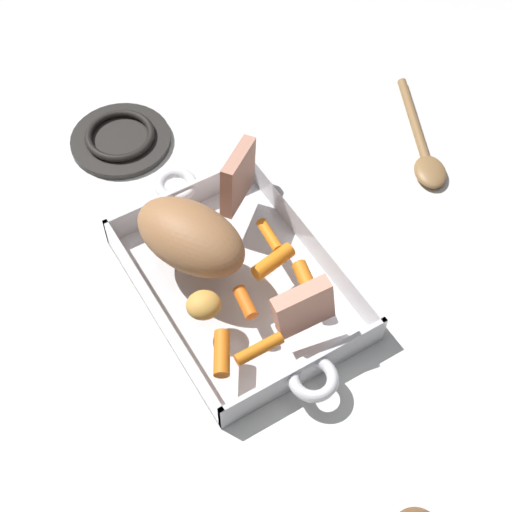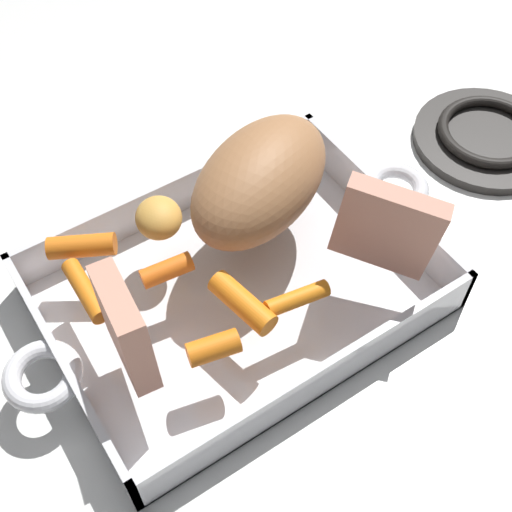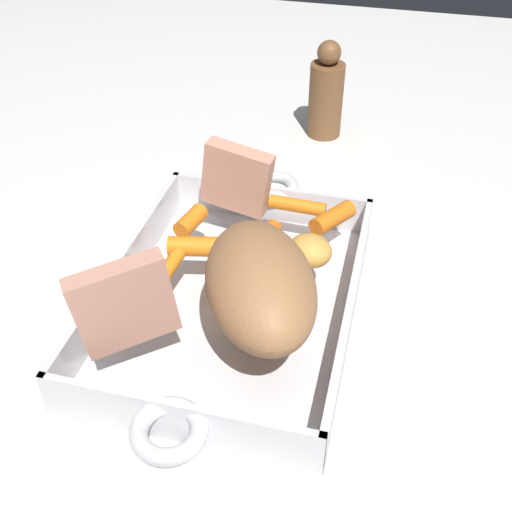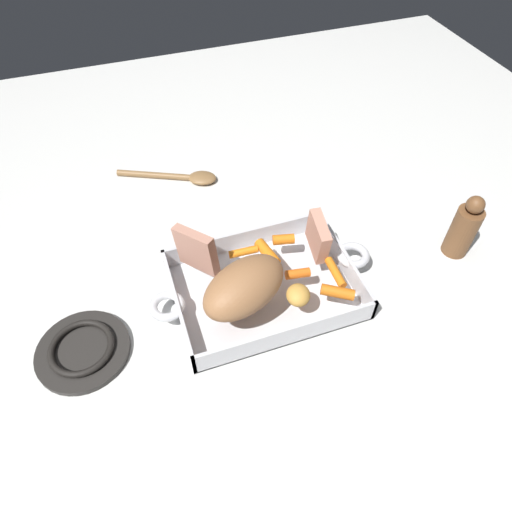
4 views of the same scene
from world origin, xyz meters
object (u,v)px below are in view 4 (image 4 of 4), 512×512
Objects in this scene: roasting_dish at (264,287)px; baby_carrot_long at (283,239)px; roast_slice_outer at (196,250)px; stove_burner_rear at (82,350)px; baby_carrot_northeast at (338,292)px; baby_carrot_southwest at (243,252)px; pork_roast at (244,287)px; roast_slice_thick at (318,236)px; pepper_mill at (464,229)px; serving_spoon at (183,177)px; baby_carrot_southeast at (298,274)px; baby_carrot_short at (336,272)px; potato_whole at (298,295)px; baby_carrot_northwest at (267,253)px.

baby_carrot_long is at bearing 46.07° from roasting_dish.
roast_slice_outer reaches higher than stove_burner_rear.
baby_carrot_southwest is at bearing 130.78° from baby_carrot_northeast.
roast_slice_outer reaches higher than roasting_dish.
roast_slice_thick is (0.16, 0.07, -0.00)m from pork_roast.
roasting_dish is 2.98× the size of pepper_mill.
stove_burner_rear is at bearing -98.66° from serving_spoon.
roast_slice_thick is 0.40m from serving_spoon.
baby_carrot_southeast is at bearing -21.71° from roasting_dish.
baby_carrot_short is (0.02, 0.04, -0.00)m from baby_carrot_northeast.
roast_slice_outer is 0.09m from baby_carrot_southwest.
roast_slice_thick is 1.82× the size of baby_carrot_long.
baby_carrot_short reaches higher than roasting_dish.
baby_carrot_southwest is 0.87× the size of baby_carrot_short.
roast_slice_outer is at bearing 145.37° from baby_carrot_northeast.
potato_whole is at bearing 169.47° from baby_carrot_northeast.
roast_slice_thick is at bearing 51.15° from potato_whole.
baby_carrot_northwest is at bearing 97.66° from potato_whole.
pepper_mill reaches higher than roast_slice_thick.
roasting_dish is 0.10m from pork_roast.
pork_roast is at bearing -107.00° from baby_carrot_southwest.
pork_roast is 0.45m from pepper_mill.
baby_carrot_southeast is 0.31× the size of pepper_mill.
stove_burner_rear is at bearing 171.91° from baby_carrot_northeast.
baby_carrot_short is 0.46m from stove_burner_rear.
roast_slice_thick is 0.90× the size of roast_slice_outer.
roast_slice_outer is at bearing 169.97° from pepper_mill.
baby_carrot_long is at bearing 12.11° from stove_burner_rear.
roasting_dish is 2.69× the size of stove_burner_rear.
baby_carrot_short is at bearing -60.27° from baby_carrot_long.
pepper_mill is (0.34, -0.01, 0.01)m from baby_carrot_southeast.
baby_carrot_northeast is 0.37× the size of stove_burner_rear.
roasting_dish is at bearing 3.64° from stove_burner_rear.
roast_slice_outer is (-0.11, 0.06, 0.07)m from roasting_dish.
potato_whole reaches higher than stove_burner_rear.
roasting_dish is 10.36× the size of baby_carrot_long.
baby_carrot_northwest reaches higher than serving_spoon.
pepper_mill reaches higher than baby_carrot_northwest.
pork_roast is at bearing -178.26° from pepper_mill.
baby_carrot_northwest is at bearing -151.40° from baby_carrot_long.
baby_carrot_southeast is at bearing -94.05° from baby_carrot_long.
pepper_mill reaches higher than potato_whole.
baby_carrot_northeast is at bearing -56.15° from baby_carrot_northwest.
baby_carrot_short is (0.14, -0.10, 0.00)m from baby_carrot_southwest.
roasting_dish is 6.91× the size of baby_carrot_northwest.
baby_carrot_northeast is 0.05m from baby_carrot_short.
roast_slice_thick is 0.52× the size of pepper_mill.
baby_carrot_southwest is at bearing -177.96° from baby_carrot_long.
baby_carrot_southeast is 0.98× the size of potato_whole.
potato_whole is (-0.07, 0.01, 0.01)m from baby_carrot_northeast.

